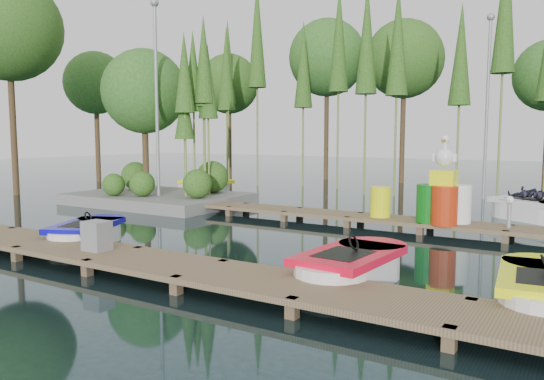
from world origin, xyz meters
The scene contains 16 objects.
ground_plane centered at (0.00, 0.00, 0.00)m, with size 90.00×90.00×0.00m, color #1D3237.
near_dock centered at (0.00, -4.50, 0.23)m, with size 18.00×1.50×0.50m.
far_dock centered at (1.00, 2.50, 0.23)m, with size 15.00×1.20×0.50m.
island centered at (-6.30, 3.29, 3.18)m, with size 6.20×4.20×6.75m.
tree_screen centered at (-2.04, 10.60, 6.12)m, with size 34.42×18.53×10.31m.
lamp_island centered at (-5.50, 2.50, 4.26)m, with size 0.30×0.30×7.25m.
lamp_rear centered at (4.00, 11.00, 4.26)m, with size 0.30×0.30×7.25m.
boat_blue centered at (-2.26, -3.29, 0.24)m, with size 2.01×2.73×0.84m.
boat_red centered at (4.31, -3.09, 0.27)m, with size 1.44×2.83×0.92m.
boat_yellow_near centered at (7.27, -2.95, 0.26)m, with size 1.48×2.79×0.90m.
boat_yellow_far centered at (-7.11, 7.07, 0.28)m, with size 2.88×2.10×1.31m.
boat_white_far centered at (6.32, 6.12, 0.32)m, with size 3.23×2.71×1.41m.
utility_cabinet centered at (-0.46, -4.50, 0.59)m, with size 0.48×0.40×0.58m, color gray.
yellow_barrel centered at (2.79, 2.50, 0.72)m, with size 0.56×0.56×0.84m, color #F2FF0D.
drum_cluster centered at (4.54, 2.34, 0.96)m, with size 1.31×1.20×2.25m.
seagull_post centered at (6.07, 2.50, 0.83)m, with size 0.49×0.26×0.78m.
Camera 1 is at (7.84, -11.42, 2.57)m, focal length 35.00 mm.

